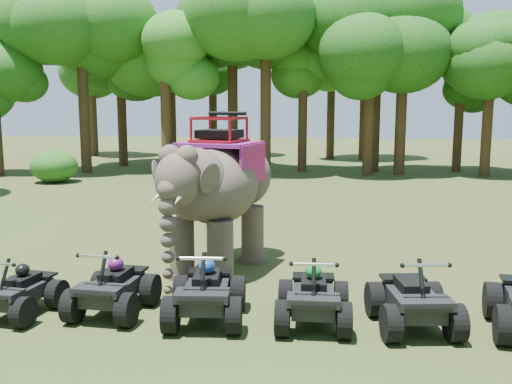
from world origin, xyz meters
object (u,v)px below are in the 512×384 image
atv_2 (206,284)px  atv_1 (113,280)px  elephant (218,193)px  atv_4 (413,291)px  atv_3 (313,289)px  atv_0 (18,285)px

atv_2 → atv_1: bearing=170.2°
elephant → atv_4: size_ratio=2.42×
atv_2 → atv_3: size_ratio=1.05×
elephant → atv_4: elephant is taller
atv_1 → atv_4: bearing=3.7°
elephant → atv_2: 3.40m
elephant → atv_1: bearing=-100.2°
atv_4 → atv_2: bearing=172.9°
atv_0 → atv_3: size_ratio=0.89×
atv_0 → atv_4: (7.07, 0.31, 0.09)m
atv_0 → atv_3: atv_3 is taller
atv_2 → atv_3: (1.90, 0.07, -0.03)m
atv_4 → atv_0: bearing=173.5°
atv_3 → atv_2: bearing=-179.8°
atv_0 → elephant: bearing=54.8°
elephant → atv_2: (0.39, -3.18, -1.15)m
atv_2 → atv_4: (3.61, 0.13, -0.01)m
elephant → atv_3: (2.30, -3.11, -1.18)m
elephant → atv_2: size_ratio=2.38×
atv_4 → atv_1: bearing=171.0°
atv_0 → atv_1: bearing=17.6°
atv_2 → atv_3: 1.90m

